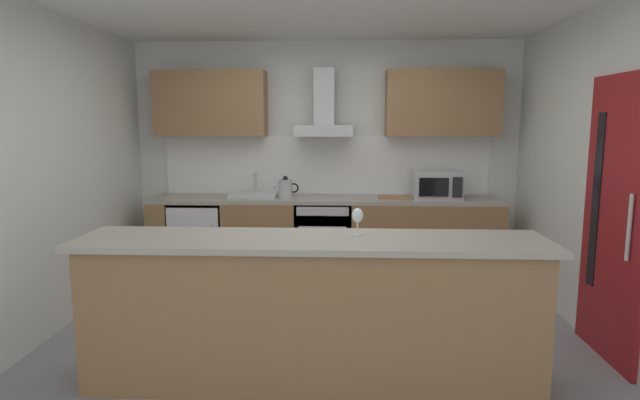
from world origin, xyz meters
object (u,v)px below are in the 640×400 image
object	(u,v)px
range_hood	(324,115)
chopping_board	(394,198)
wine_glass	(357,217)
oven	(324,238)
microwave	(437,185)
refrigerator	(200,239)
sink	(254,195)
kettle	(286,188)

from	to	relation	value
range_hood	chopping_board	xyz separation A→B (m)	(0.76, -0.15, -0.88)
range_hood	wine_glass	size ratio (longest dim) A/B	4.05
wine_glass	oven	bearing A→B (deg)	97.80
microwave	chopping_board	distance (m)	0.47
refrigerator	sink	size ratio (longest dim) A/B	1.70
oven	kettle	bearing A→B (deg)	-175.29
kettle	range_hood	world-z (taller)	range_hood
refrigerator	range_hood	xyz separation A→B (m)	(1.36, 0.13, 1.36)
refrigerator	range_hood	bearing A→B (deg)	5.53
sink	wine_glass	xyz separation A→B (m)	(1.07, -2.25, 0.18)
microwave	range_hood	xyz separation A→B (m)	(-1.20, 0.16, 0.74)
sink	microwave	bearing A→B (deg)	-1.13
microwave	kettle	xyz separation A→B (m)	(-1.61, -0.01, -0.04)
refrigerator	microwave	world-z (taller)	microwave
oven	range_hood	world-z (taller)	range_hood
microwave	sink	bearing A→B (deg)	178.87
sink	range_hood	size ratio (longest dim) A/B	0.69
sink	range_hood	xyz separation A→B (m)	(0.76, 0.12, 0.86)
refrigerator	sink	distance (m)	0.79
refrigerator	wine_glass	xyz separation A→B (m)	(1.67, -2.24, 0.68)
microwave	chopping_board	world-z (taller)	microwave
kettle	range_hood	size ratio (longest dim) A/B	0.40
refrigerator	chopping_board	bearing A→B (deg)	-0.57
refrigerator	kettle	world-z (taller)	kettle
kettle	wine_glass	bearing A→B (deg)	-72.01
microwave	chopping_board	xyz separation A→B (m)	(-0.44, 0.00, -0.14)
refrigerator	chopping_board	distance (m)	2.18
range_hood	sink	bearing A→B (deg)	-171.14
refrigerator	microwave	xyz separation A→B (m)	(2.57, -0.03, 0.62)
oven	kettle	size ratio (longest dim) A/B	2.77
sink	refrigerator	bearing A→B (deg)	-178.70
kettle	wine_glass	size ratio (longest dim) A/B	1.62
refrigerator	microwave	size ratio (longest dim) A/B	1.70
range_hood	microwave	bearing A→B (deg)	-7.46
range_hood	chopping_board	bearing A→B (deg)	-11.43
refrigerator	wine_glass	distance (m)	2.87
refrigerator	kettle	size ratio (longest dim) A/B	2.94
wine_glass	chopping_board	xyz separation A→B (m)	(0.45, 2.21, -0.19)
refrigerator	microwave	bearing A→B (deg)	-0.56
range_hood	chopping_board	world-z (taller)	range_hood
wine_glass	range_hood	bearing A→B (deg)	97.38
chopping_board	sink	bearing A→B (deg)	178.69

